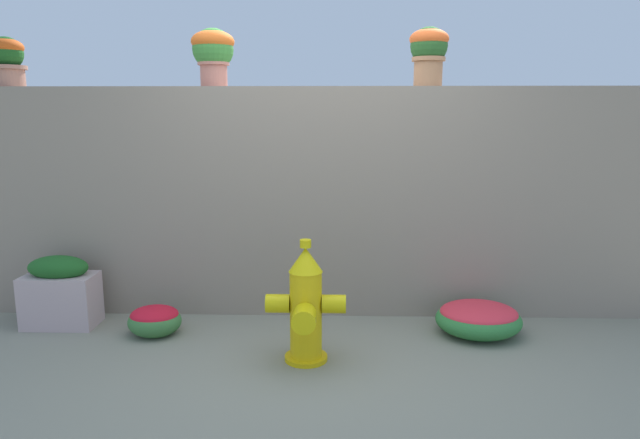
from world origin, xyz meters
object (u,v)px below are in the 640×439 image
(potted_plant_0, at_px, (7,59))
(fire_hydrant, at_px, (306,307))
(potted_plant_1, at_px, (213,51))
(flower_bush_right, at_px, (155,319))
(flower_bush_left, at_px, (479,318))
(planter_box, at_px, (60,292))
(potted_plant_2, at_px, (429,50))

(potted_plant_0, bearing_deg, fire_hydrant, -23.85)
(potted_plant_1, relative_size, fire_hydrant, 0.55)
(potted_plant_1, distance_m, flower_bush_right, 2.09)
(potted_plant_1, bearing_deg, flower_bush_left, -15.66)
(planter_box, bearing_deg, flower_bush_left, -1.61)
(planter_box, bearing_deg, potted_plant_1, 22.82)
(fire_hydrant, distance_m, planter_box, 1.98)
(flower_bush_right, bearing_deg, potted_plant_0, 153.25)
(potted_plant_1, relative_size, potted_plant_2, 1.01)
(flower_bush_left, relative_size, flower_bush_right, 1.61)
(fire_hydrant, bearing_deg, potted_plant_1, 125.99)
(fire_hydrant, xyz_separation_m, planter_box, (-1.89, 0.58, -0.10))
(potted_plant_0, relative_size, potted_plant_1, 0.87)
(potted_plant_1, distance_m, potted_plant_2, 1.66)
(potted_plant_2, xyz_separation_m, fire_hydrant, (-0.89, -1.01, -1.70))
(potted_plant_0, xyz_separation_m, planter_box, (0.51, -0.48, -1.76))
(potted_plant_0, distance_m, flower_bush_left, 4.14)
(potted_plant_2, height_order, fire_hydrant, potted_plant_2)
(potted_plant_0, bearing_deg, potted_plant_2, -0.97)
(potted_plant_2, relative_size, flower_bush_left, 0.71)
(potted_plant_2, bearing_deg, planter_box, -171.33)
(flower_bush_left, distance_m, planter_box, 3.14)
(potted_plant_1, relative_size, flower_bush_right, 1.15)
(potted_plant_2, bearing_deg, flower_bush_left, -55.71)
(potted_plant_1, distance_m, fire_hydrant, 2.15)
(flower_bush_left, bearing_deg, planter_box, 178.39)
(potted_plant_0, distance_m, potted_plant_2, 3.29)
(potted_plant_0, xyz_separation_m, potted_plant_2, (3.29, -0.06, 0.05))
(potted_plant_2, relative_size, planter_box, 0.81)
(flower_bush_right, bearing_deg, fire_hydrant, -20.44)
(flower_bush_right, xyz_separation_m, planter_box, (-0.76, 0.16, 0.15))
(potted_plant_0, height_order, potted_plant_1, potted_plant_1)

